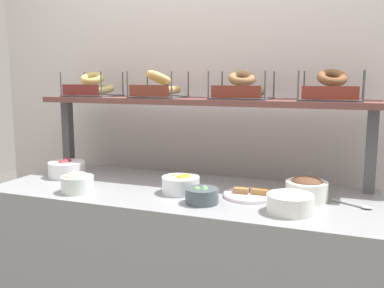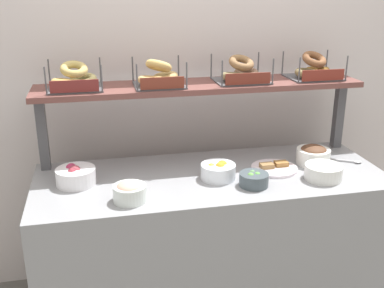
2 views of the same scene
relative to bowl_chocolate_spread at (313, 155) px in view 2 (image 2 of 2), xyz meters
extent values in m
cube|color=silver|center=(-0.59, 0.51, 0.30)|extent=(3.02, 0.06, 2.40)
cube|color=gray|center=(-0.59, -0.04, -0.48)|extent=(1.82, 0.70, 0.85)
cube|color=#4C4C51|center=(-1.44, 0.23, 0.15)|extent=(0.05, 0.05, 0.40)
cube|color=#4C4C51|center=(0.26, 0.23, 0.15)|extent=(0.05, 0.05, 0.40)
cube|color=brown|center=(-0.59, 0.23, 0.36)|extent=(1.78, 0.32, 0.03)
cylinder|color=white|center=(0.00, 0.00, -0.01)|extent=(0.18, 0.18, 0.08)
ellipsoid|color=brown|center=(0.00, 0.00, 0.02)|extent=(0.14, 0.14, 0.06)
cylinder|color=#445057|center=(-0.42, -0.21, -0.02)|extent=(0.14, 0.14, 0.07)
sphere|color=#5EB249|center=(-0.40, -0.21, 0.00)|extent=(0.03, 0.03, 0.03)
sphere|color=#63A54C|center=(-0.44, -0.22, 0.00)|extent=(0.04, 0.04, 0.04)
sphere|color=#608E5B|center=(-0.42, -0.18, 0.00)|extent=(0.03, 0.03, 0.03)
cylinder|color=silver|center=(-1.03, -0.25, -0.01)|extent=(0.15, 0.15, 0.08)
ellipsoid|color=#F4A690|center=(-1.03, -0.25, 0.02)|extent=(0.12, 0.12, 0.05)
cylinder|color=white|center=(-1.27, -0.01, -0.01)|extent=(0.20, 0.20, 0.08)
sphere|color=#AB2D52|center=(-1.30, 0.02, 0.02)|extent=(0.06, 0.06, 0.06)
sphere|color=#943A46|center=(-1.28, 0.00, 0.02)|extent=(0.06, 0.06, 0.06)
sphere|color=maroon|center=(-1.28, 0.00, 0.02)|extent=(0.04, 0.04, 0.04)
sphere|color=#94323A|center=(-1.26, -0.02, 0.02)|extent=(0.04, 0.04, 0.04)
sphere|color=maroon|center=(-1.29, -0.03, 0.02)|extent=(0.05, 0.05, 0.05)
cylinder|color=white|center=(-0.04, -0.20, -0.02)|extent=(0.19, 0.19, 0.07)
ellipsoid|color=white|center=(-0.04, -0.20, 0.02)|extent=(0.15, 0.15, 0.05)
cylinder|color=white|center=(-0.57, -0.09, -0.01)|extent=(0.18, 0.18, 0.08)
sphere|color=orange|center=(-0.54, -0.08, 0.01)|extent=(0.05, 0.05, 0.05)
sphere|color=gold|center=(-0.60, -0.08, 0.01)|extent=(0.04, 0.04, 0.04)
sphere|color=orange|center=(-0.56, -0.10, 0.01)|extent=(0.05, 0.05, 0.05)
sphere|color=#F7A440|center=(-0.60, -0.08, 0.01)|extent=(0.04, 0.04, 0.04)
cylinder|color=white|center=(-0.24, -0.04, -0.05)|extent=(0.25, 0.25, 0.01)
cube|color=olive|center=(-0.28, -0.04, -0.03)|extent=(0.07, 0.05, 0.02)
cube|color=olive|center=(-0.20, -0.03, -0.03)|extent=(0.07, 0.05, 0.02)
cube|color=#B7B7BC|center=(0.17, 0.00, -0.05)|extent=(0.13, 0.08, 0.01)
ellipsoid|color=#B7B7BC|center=(0.25, -0.05, -0.04)|extent=(0.04, 0.03, 0.01)
cube|color=#4C4C51|center=(-1.25, 0.23, 0.38)|extent=(0.28, 0.24, 0.01)
cylinder|color=#4C4C51|center=(-1.38, 0.12, 0.45)|extent=(0.01, 0.01, 0.14)
cylinder|color=#4C4C51|center=(-1.12, 0.12, 0.45)|extent=(0.01, 0.01, 0.14)
cylinder|color=#4C4C51|center=(-1.38, 0.35, 0.45)|extent=(0.01, 0.01, 0.14)
cylinder|color=#4C4C51|center=(-1.12, 0.35, 0.45)|extent=(0.01, 0.01, 0.14)
cube|color=maroon|center=(-1.25, 0.11, 0.42)|extent=(0.24, 0.01, 0.06)
torus|color=tan|center=(-1.30, 0.20, 0.42)|extent=(0.20, 0.20, 0.06)
torus|color=tan|center=(-1.21, 0.27, 0.42)|extent=(0.19, 0.19, 0.06)
torus|color=tan|center=(-1.25, 0.23, 0.48)|extent=(0.17, 0.17, 0.08)
cube|color=#4C4C51|center=(-0.82, 0.21, 0.38)|extent=(0.26, 0.24, 0.01)
cylinder|color=#4C4C51|center=(-0.94, 0.10, 0.45)|extent=(0.01, 0.01, 0.14)
cylinder|color=#4C4C51|center=(-0.69, 0.10, 0.45)|extent=(0.01, 0.01, 0.14)
cylinder|color=#4C4C51|center=(-0.94, 0.33, 0.45)|extent=(0.01, 0.01, 0.14)
cylinder|color=#4C4C51|center=(-0.69, 0.33, 0.45)|extent=(0.01, 0.01, 0.14)
cube|color=maroon|center=(-0.82, 0.09, 0.42)|extent=(0.22, 0.01, 0.06)
torus|color=tan|center=(-0.86, 0.18, 0.41)|extent=(0.20, 0.20, 0.06)
torus|color=tan|center=(-0.78, 0.25, 0.41)|extent=(0.15, 0.14, 0.06)
torus|color=#D9B263|center=(-0.82, 0.21, 0.48)|extent=(0.20, 0.20, 0.09)
cube|color=#4C4C51|center=(-0.36, 0.23, 0.38)|extent=(0.29, 0.24, 0.01)
cylinder|color=#4C4C51|center=(-0.50, 0.11, 0.45)|extent=(0.01, 0.01, 0.14)
cylinder|color=#4C4C51|center=(-0.22, 0.11, 0.45)|extent=(0.01, 0.01, 0.14)
cylinder|color=#4C4C51|center=(-0.50, 0.34, 0.45)|extent=(0.01, 0.01, 0.14)
cylinder|color=#4C4C51|center=(-0.22, 0.34, 0.45)|extent=(0.01, 0.01, 0.14)
cube|color=maroon|center=(-0.36, 0.11, 0.42)|extent=(0.25, 0.01, 0.06)
torus|color=olive|center=(-0.41, 0.20, 0.41)|extent=(0.20, 0.20, 0.06)
torus|color=#87644F|center=(-0.32, 0.26, 0.41)|extent=(0.16, 0.17, 0.06)
torus|color=olive|center=(-0.36, 0.23, 0.48)|extent=(0.18, 0.18, 0.09)
cube|color=#4C4C51|center=(0.07, 0.23, 0.38)|extent=(0.29, 0.24, 0.01)
cylinder|color=#4C4C51|center=(-0.07, 0.11, 0.45)|extent=(0.01, 0.01, 0.14)
cylinder|color=#4C4C51|center=(0.21, 0.11, 0.45)|extent=(0.01, 0.01, 0.14)
cylinder|color=#4C4C51|center=(-0.07, 0.34, 0.45)|extent=(0.01, 0.01, 0.14)
cylinder|color=#4C4C51|center=(0.21, 0.34, 0.45)|extent=(0.01, 0.01, 0.14)
cube|color=maroon|center=(0.07, 0.11, 0.42)|extent=(0.25, 0.01, 0.06)
torus|color=olive|center=(0.02, 0.20, 0.41)|extent=(0.20, 0.19, 0.05)
torus|color=brown|center=(0.12, 0.27, 0.41)|extent=(0.14, 0.15, 0.06)
torus|color=brown|center=(0.07, 0.23, 0.48)|extent=(0.18, 0.18, 0.09)
camera|label=1|loc=(0.18, -1.89, 0.48)|focal=39.80mm
camera|label=2|loc=(-1.15, -2.19, 0.91)|focal=43.43mm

